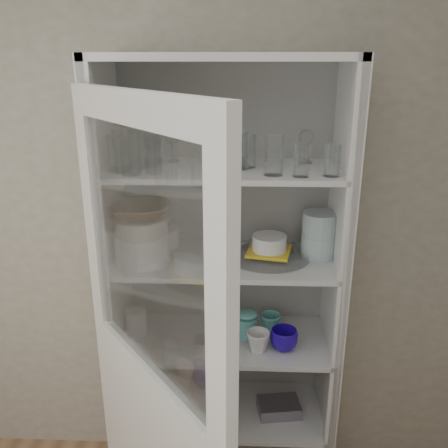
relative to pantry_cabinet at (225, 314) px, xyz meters
The scene contains 36 objects.
wall_back 0.44m from the pantry_cabinet, 140.87° to the left, with size 3.60×0.02×2.60m, color gray.
pantry_cabinet is the anchor object (origin of this frame).
cupboard_door 0.68m from the pantry_cabinet, 109.00° to the right, with size 0.59×0.73×2.00m.
tumbler_0 0.91m from the pantry_cabinet, 157.77° to the right, with size 0.07×0.07×0.15m, color silver.
tumbler_1 0.90m from the pantry_cabinet, 155.96° to the right, with size 0.07×0.07×0.13m, color silver.
tumbler_2 0.85m from the pantry_cabinet, 143.60° to the right, with size 0.06×0.06×0.13m, color silver.
tumbler_3 0.81m from the pantry_cabinet, 84.60° to the right, with size 0.07×0.07×0.14m, color silver.
tumbler_4 0.84m from the pantry_cabinet, 45.52° to the right, with size 0.08×0.08×0.15m, color silver.
tumbler_5 0.87m from the pantry_cabinet, 36.48° to the right, with size 0.06×0.06×0.13m, color silver.
tumbler_6 0.91m from the pantry_cabinet, 27.01° to the right, with size 0.06×0.06×0.12m, color silver.
tumbler_7 0.90m from the pantry_cabinet, 167.98° to the right, with size 0.08×0.08×0.15m, color silver.
tumbler_8 0.87m from the pantry_cabinet, 163.84° to the right, with size 0.08×0.08×0.15m, color silver.
tumbler_9 0.84m from the pantry_cabinet, 168.16° to the right, with size 0.06×0.06×0.13m, color silver.
tumbler_10 0.79m from the pantry_cabinet, 33.62° to the right, with size 0.07×0.07×0.13m, color silver.
tumbler_11 0.80m from the pantry_cabinet, 58.17° to the right, with size 0.07×0.07×0.15m, color silver.
goblet_0 0.86m from the pantry_cabinet, behind, with size 0.08×0.08×0.18m, color silver, non-canonical shape.
goblet_1 0.83m from the pantry_cabinet, 169.95° to the left, with size 0.07×0.07×0.15m, color silver, non-canonical shape.
goblet_2 0.81m from the pantry_cabinet, 56.37° to the left, with size 0.08×0.08×0.18m, color silver, non-canonical shape.
goblet_3 0.87m from the pantry_cabinet, ahead, with size 0.07×0.07×0.16m, color silver, non-canonical shape.
plate_stack_front 0.53m from the pantry_cabinet, 160.77° to the right, with size 0.23×0.23×0.13m, color white.
plate_stack_back 0.49m from the pantry_cabinet, 166.90° to the left, with size 0.22×0.22×0.08m, color white.
cream_bowl 0.60m from the pantry_cabinet, 160.77° to the right, with size 0.22×0.22×0.07m, color beige.
terracotta_bowl 0.66m from the pantry_cabinet, 160.77° to the right, with size 0.24×0.24×0.06m, color brown.
glass_platter 0.39m from the pantry_cabinet, 14.41° to the right, with size 0.36×0.36×0.02m, color silver.
yellow_trivet 0.40m from the pantry_cabinet, 14.41° to the right, with size 0.18×0.18×0.01m, color yellow.
white_ramekin 0.44m from the pantry_cabinet, 14.41° to the right, with size 0.15×0.15×0.06m, color white.
grey_bowl_stack 0.59m from the pantry_cabinet, ahead, with size 0.15×0.15×0.20m, color #9DB2B3.
mug_blue 0.31m from the pantry_cabinet, 29.58° to the right, with size 0.12×0.12×0.10m, color #18129E.
mug_teal 0.22m from the pantry_cabinet, ahead, with size 0.10×0.10×0.09m, color teal.
mug_white 0.23m from the pantry_cabinet, 48.50° to the right, with size 0.10×0.10×0.10m, color white.
teal_jar 0.12m from the pantry_cabinet, 25.74° to the right, with size 0.09×0.09×0.11m.
measuring_cups 0.18m from the pantry_cabinet, 117.96° to the right, with size 0.10×0.10×0.04m, color silver.
white_canister 0.41m from the pantry_cabinet, behind, with size 0.10×0.10×0.12m, color white.
cream_dish 0.53m from the pantry_cabinet, 169.07° to the right, with size 0.26×0.26×0.08m, color beige.
tin_box 0.53m from the pantry_cabinet, 18.90° to the right, with size 0.20×0.14×0.06m, color gray.
tumbler_12 0.89m from the pantry_cabinet, 147.97° to the right, with size 0.08×0.08×0.15m, color silver.
Camera 1 is at (0.28, -0.63, 2.08)m, focal length 38.00 mm.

